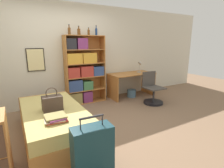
# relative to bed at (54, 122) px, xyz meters

# --- Properties ---
(ground_plane) EXTENTS (14.00, 14.00, 0.00)m
(ground_plane) POSITION_rel_bed_xyz_m (0.64, -0.02, -0.25)
(ground_plane) COLOR #84664C
(wall_back) EXTENTS (10.00, 0.09, 2.60)m
(wall_back) POSITION_rel_bed_xyz_m (0.64, 1.61, 1.05)
(wall_back) COLOR beige
(wall_back) RESTS_ON ground_plane
(bed) EXTENTS (0.98, 1.94, 0.51)m
(bed) POSITION_rel_bed_xyz_m (0.00, 0.00, 0.00)
(bed) COLOR #B77538
(bed) RESTS_ON ground_plane
(handbag) EXTENTS (0.31, 0.20, 0.39)m
(handbag) POSITION_rel_bed_xyz_m (-0.02, -0.10, 0.39)
(handbag) COLOR #47382D
(handbag) RESTS_ON bed
(book_stack_on_bed) EXTENTS (0.33, 0.34, 0.08)m
(book_stack_on_bed) POSITION_rel_bed_xyz_m (-0.06, -0.53, 0.30)
(book_stack_on_bed) COLOR #99894C
(book_stack_on_bed) RESTS_ON bed
(suitcase) EXTENTS (0.48, 0.25, 0.82)m
(suitcase) POSITION_rel_bed_xyz_m (0.17, -1.31, 0.09)
(suitcase) COLOR #143842
(suitcase) RESTS_ON ground_plane
(bookcase) EXTENTS (1.05, 0.33, 1.79)m
(bookcase) POSITION_rel_bed_xyz_m (1.07, 1.39, 0.60)
(bookcase) COLOR #B77538
(bookcase) RESTS_ON ground_plane
(bottle_green) EXTENTS (0.07, 0.07, 0.25)m
(bottle_green) POSITION_rel_bed_xyz_m (0.78, 1.41, 1.63)
(bottle_green) COLOR brown
(bottle_green) RESTS_ON bookcase
(bottle_brown) EXTENTS (0.08, 0.08, 0.22)m
(bottle_brown) POSITION_rel_bed_xyz_m (1.02, 1.39, 1.62)
(bottle_brown) COLOR brown
(bottle_brown) RESTS_ON bookcase
(bottle_clear) EXTENTS (0.06, 0.06, 0.19)m
(bottle_clear) POSITION_rel_bed_xyz_m (1.28, 1.38, 1.61)
(bottle_clear) COLOR brown
(bottle_clear) RESTS_ON bookcase
(bottle_blue) EXTENTS (0.06, 0.06, 0.26)m
(bottle_blue) POSITION_rel_bed_xyz_m (1.51, 1.42, 1.64)
(bottle_blue) COLOR navy
(bottle_blue) RESTS_ON bookcase
(desk) EXTENTS (1.37, 0.67, 0.72)m
(desk) POSITION_rel_bed_xyz_m (2.56, 1.22, 0.26)
(desk) COLOR #B77538
(desk) RESTS_ON ground_plane
(desk_lamp) EXTENTS (0.19, 0.14, 0.39)m
(desk_lamp) POSITION_rel_bed_xyz_m (2.89, 1.24, 0.71)
(desk_lamp) COLOR #ADA89E
(desk_lamp) RESTS_ON desk
(desk_chair) EXTENTS (0.52, 0.52, 0.84)m
(desk_chair) POSITION_rel_bed_xyz_m (2.69, 0.43, 0.01)
(desk_chair) COLOR black
(desk_chair) RESTS_ON ground_plane
(waste_bin) EXTENTS (0.26, 0.26, 0.22)m
(waste_bin) POSITION_rel_bed_xyz_m (2.53, 1.16, -0.14)
(waste_bin) COLOR slate
(waste_bin) RESTS_ON ground_plane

